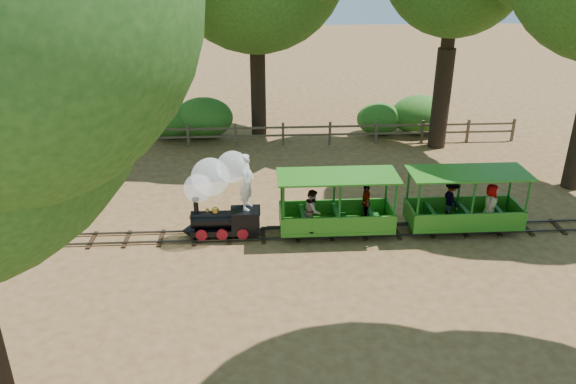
{
  "coord_description": "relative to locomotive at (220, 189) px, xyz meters",
  "views": [
    {
      "loc": [
        -2.14,
        -14.65,
        8.02
      ],
      "look_at": [
        -1.23,
        0.5,
        1.19
      ],
      "focal_mm": 35.0,
      "sensor_mm": 36.0,
      "label": 1
    }
  ],
  "objects": [
    {
      "name": "carriage_front",
      "position": [
        3.34,
        -0.13,
        -0.75
      ],
      "size": [
        3.47,
        1.42,
        1.8
      ],
      "color": "#2D7E1B",
      "rests_on": "track"
    },
    {
      "name": "track",
      "position": [
        3.22,
        -0.08,
        -1.46
      ],
      "size": [
        22.0,
        1.0,
        0.1
      ],
      "color": "#3F3D3A",
      "rests_on": "ground"
    },
    {
      "name": "shrub_mid_w",
      "position": [
        -1.2,
        9.22,
        -0.63
      ],
      "size": [
        2.59,
        1.99,
        1.79
      ],
      "primitive_type": "ellipsoid",
      "color": "#2D6B1E",
      "rests_on": "ground"
    },
    {
      "name": "shrub_west",
      "position": [
        -2.62,
        9.22,
        -0.74
      ],
      "size": [
        2.27,
        1.75,
        1.57
      ],
      "primitive_type": "ellipsoid",
      "color": "#2D6B1E",
      "rests_on": "ground"
    },
    {
      "name": "shrub_mid_e",
      "position": [
        6.61,
        9.22,
        -0.82
      ],
      "size": [
        2.04,
        1.57,
        1.41
      ],
      "primitive_type": "ellipsoid",
      "color": "#2D6B1E",
      "rests_on": "ground"
    },
    {
      "name": "locomotive",
      "position": [
        0.0,
        0.0,
        0.0
      ],
      "size": [
        2.32,
        1.09,
        2.67
      ],
      "color": "black",
      "rests_on": "ground"
    },
    {
      "name": "ground",
      "position": [
        3.22,
        -0.08,
        -1.53
      ],
      "size": [
        90.0,
        90.0,
        0.0
      ],
      "primitive_type": "plane",
      "color": "#9F7444",
      "rests_on": "ground"
    },
    {
      "name": "shrub_east",
      "position": [
        8.4,
        9.22,
        -0.66
      ],
      "size": [
        2.52,
        1.93,
        1.74
      ],
      "primitive_type": "ellipsoid",
      "color": "#2D6B1E",
      "rests_on": "ground"
    },
    {
      "name": "fence",
      "position": [
        3.22,
        7.92,
        -0.95
      ],
      "size": [
        18.1,
        0.1,
        1.0
      ],
      "color": "brown",
      "rests_on": "ground"
    },
    {
      "name": "carriage_rear",
      "position": [
        7.25,
        -0.07,
        -0.74
      ],
      "size": [
        3.47,
        1.42,
        1.8
      ],
      "color": "#2D7E1B",
      "rests_on": "track"
    }
  ]
}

